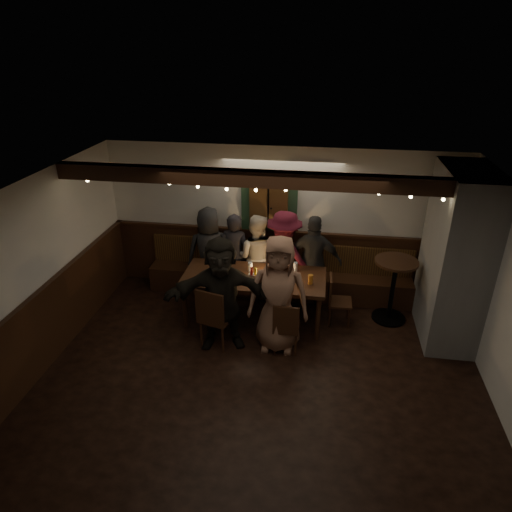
% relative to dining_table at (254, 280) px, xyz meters
% --- Properties ---
extents(room, '(6.02, 5.01, 2.62)m').
position_rel_dining_table_xyz_m(room, '(1.36, 0.02, 0.34)').
color(room, black).
rests_on(room, ground).
extents(dining_table, '(2.24, 0.96, 0.97)m').
position_rel_dining_table_xyz_m(dining_table, '(0.00, 0.00, 0.00)').
color(dining_table, black).
rests_on(dining_table, ground).
extents(chair_near_left, '(0.54, 0.54, 0.98)m').
position_rel_dining_table_xyz_m(chair_near_left, '(-0.46, -0.80, -0.18)').
color(chair_near_left, black).
rests_on(chair_near_left, ground).
extents(chair_near_right, '(0.37, 0.37, 0.82)m').
position_rel_dining_table_xyz_m(chair_near_right, '(0.59, -0.78, -0.27)').
color(chair_near_right, black).
rests_on(chair_near_right, ground).
extents(chair_end, '(0.38, 0.38, 0.82)m').
position_rel_dining_table_xyz_m(chair_end, '(1.29, 0.11, -0.27)').
color(chair_end, black).
rests_on(chair_end, ground).
extents(high_top, '(0.67, 0.67, 1.06)m').
position_rel_dining_table_xyz_m(high_top, '(2.18, 0.35, -0.06)').
color(high_top, black).
rests_on(high_top, ground).
extents(person_a, '(0.91, 0.73, 1.61)m').
position_rel_dining_table_xyz_m(person_a, '(-0.89, 0.73, 0.07)').
color(person_a, black).
rests_on(person_a, ground).
extents(person_b, '(0.59, 0.42, 1.53)m').
position_rel_dining_table_xyz_m(person_b, '(-0.46, 0.76, 0.03)').
color(person_b, black).
rests_on(person_b, ground).
extents(person_c, '(0.81, 0.68, 1.52)m').
position_rel_dining_table_xyz_m(person_c, '(-0.08, 0.77, 0.03)').
color(person_c, '#BDB5A7').
rests_on(person_c, ground).
extents(person_d, '(1.19, 0.91, 1.64)m').
position_rel_dining_table_xyz_m(person_d, '(0.40, 0.69, 0.09)').
color(person_d, '#400D1A').
rests_on(person_d, ground).
extents(person_e, '(0.95, 0.43, 1.60)m').
position_rel_dining_table_xyz_m(person_e, '(0.90, 0.66, 0.07)').
color(person_e, '#282829').
rests_on(person_e, ground).
extents(person_f, '(1.68, 0.83, 1.74)m').
position_rel_dining_table_xyz_m(person_f, '(-0.36, -0.72, 0.14)').
color(person_f, black).
rests_on(person_f, ground).
extents(person_g, '(0.88, 0.58, 1.78)m').
position_rel_dining_table_xyz_m(person_g, '(0.46, -0.66, 0.16)').
color(person_g, '#8C614B').
rests_on(person_g, ground).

